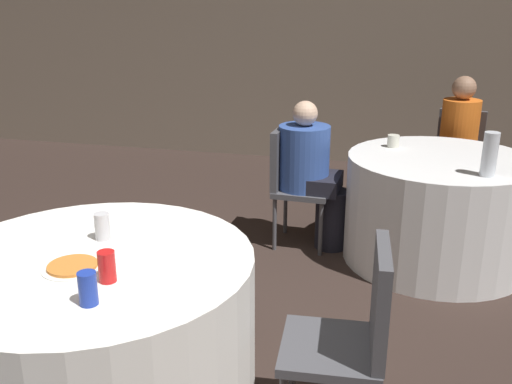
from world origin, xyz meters
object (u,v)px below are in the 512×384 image
(chair_far_west, at_px, (291,176))
(person_blue_shirt, at_px, (312,173))
(table_near, at_px, (100,336))
(bottle_far, at_px, (490,154))
(person_orange_shirt, at_px, (456,151))
(chair_far_north, at_px, (458,153))
(pizza_plate_near, at_px, (73,267))
(chair_near_east, at_px, (355,329))
(soda_can_red, at_px, (107,267))
(soda_can_blue, at_px, (88,288))
(table_far, at_px, (437,209))
(soda_can_silver, at_px, (102,226))

(chair_far_west, relative_size, person_blue_shirt, 0.81)
(table_near, bearing_deg, bottle_far, 43.10)
(chair_far_west, bearing_deg, person_orange_shirt, 126.39)
(chair_far_north, xyz_separation_m, pizza_plate_near, (-1.71, -3.13, 0.23))
(chair_far_north, height_order, pizza_plate_near, chair_far_north)
(person_blue_shirt, bearing_deg, chair_far_north, 134.64)
(chair_near_east, distance_m, soda_can_red, 0.99)
(chair_far_west, bearing_deg, person_blue_shirt, 90.00)
(chair_near_east, height_order, chair_far_west, same)
(table_near, bearing_deg, chair_far_north, 60.76)
(pizza_plate_near, relative_size, bottle_far, 0.89)
(chair_far_west, distance_m, person_orange_shirt, 1.46)
(person_blue_shirt, relative_size, pizza_plate_near, 4.53)
(soda_can_blue, bearing_deg, pizza_plate_near, 131.48)
(table_far, relative_size, chair_near_east, 1.44)
(soda_can_red, height_order, soda_can_silver, same)
(chair_far_west, bearing_deg, chair_far_north, 130.62)
(table_far, height_order, chair_far_west, chair_far_west)
(person_orange_shirt, relative_size, soda_can_silver, 9.69)
(person_blue_shirt, height_order, soda_can_red, person_blue_shirt)
(chair_far_west, height_order, person_orange_shirt, person_orange_shirt)
(chair_far_north, distance_m, soda_can_silver, 3.34)
(person_orange_shirt, relative_size, soda_can_red, 9.69)
(table_far, xyz_separation_m, soda_can_blue, (-1.31, -2.34, 0.44))
(soda_can_red, bearing_deg, chair_near_east, 15.56)
(chair_near_east, relative_size, chair_far_north, 1.00)
(table_near, relative_size, chair_near_east, 1.53)
(chair_near_east, distance_m, soda_can_silver, 1.17)
(chair_far_north, xyz_separation_m, soda_can_blue, (-1.51, -3.36, 0.28))
(chair_far_north, height_order, soda_can_blue, chair_far_north)
(person_blue_shirt, bearing_deg, table_far, 90.00)
(chair_far_north, bearing_deg, person_blue_shirt, 53.40)
(soda_can_red, xyz_separation_m, bottle_far, (1.56, 1.79, 0.07))
(chair_far_west, bearing_deg, table_far, 90.00)
(chair_near_east, relative_size, soda_can_red, 7.21)
(pizza_plate_near, bearing_deg, person_orange_shirt, 60.43)
(chair_near_east, bearing_deg, person_blue_shirt, 9.26)
(person_orange_shirt, height_order, person_blue_shirt, person_orange_shirt)
(person_orange_shirt, bearing_deg, person_blue_shirt, 49.16)
(person_orange_shirt, relative_size, pizza_plate_near, 4.94)
(table_near, height_order, chair_near_east, chair_near_east)
(table_far, bearing_deg, soda_can_silver, -130.39)
(person_orange_shirt, relative_size, bottle_far, 4.39)
(chair_far_west, height_order, soda_can_red, chair_far_west)
(person_orange_shirt, relative_size, person_blue_shirt, 1.09)
(person_blue_shirt, xyz_separation_m, pizza_plate_near, (-0.63, -2.14, 0.19))
(soda_can_red, bearing_deg, chair_far_west, 82.63)
(pizza_plate_near, xyz_separation_m, soda_can_blue, (0.21, -0.23, 0.05))
(table_near, bearing_deg, soda_can_silver, 104.59)
(chair_far_west, height_order, soda_can_blue, chair_far_west)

